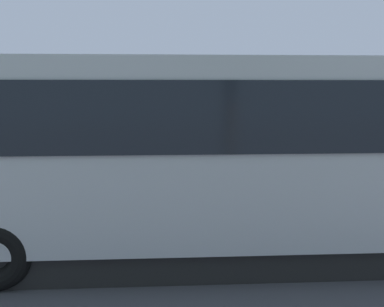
% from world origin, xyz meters
% --- Properties ---
extents(ground_plane, '(80.00, 80.00, 0.00)m').
position_xyz_m(ground_plane, '(0.00, 0.00, 0.00)').
color(ground_plane, '#424247').
extents(tour_bus, '(9.60, 3.13, 3.25)m').
position_xyz_m(tour_bus, '(1.31, 5.44, 1.64)').
color(tour_bus, '#B7BABF').
rests_on(tour_bus, ground_plane).
extents(spectator_far_left, '(0.58, 0.38, 1.82)m').
position_xyz_m(spectator_far_left, '(-0.32, 2.54, 1.09)').
color(spectator_far_left, '#473823').
rests_on(spectator_far_left, ground_plane).
extents(spectator_left, '(0.58, 0.34, 1.75)m').
position_xyz_m(spectator_left, '(0.64, 2.62, 1.05)').
color(spectator_left, black).
rests_on(spectator_left, ground_plane).
extents(spectator_centre, '(0.58, 0.35, 1.70)m').
position_xyz_m(spectator_centre, '(1.92, 2.50, 1.01)').
color(spectator_centre, black).
rests_on(spectator_centre, ground_plane).
extents(parked_motorcycle_silver, '(2.05, 0.58, 0.99)m').
position_xyz_m(parked_motorcycle_silver, '(1.31, 3.49, 0.48)').
color(parked_motorcycle_silver, black).
rests_on(parked_motorcycle_silver, ground_plane).
extents(stunt_motorcycle, '(1.95, 0.71, 1.78)m').
position_xyz_m(stunt_motorcycle, '(3.55, -2.52, 1.03)').
color(stunt_motorcycle, black).
rests_on(stunt_motorcycle, ground_plane).
extents(traffic_cone, '(0.34, 0.34, 0.63)m').
position_xyz_m(traffic_cone, '(2.04, -1.40, 0.30)').
color(traffic_cone, orange).
rests_on(traffic_cone, ground_plane).
extents(bay_line_a, '(0.11, 4.43, 0.01)m').
position_xyz_m(bay_line_a, '(-3.36, -1.71, 0.00)').
color(bay_line_a, white).
rests_on(bay_line_a, ground_plane).
extents(bay_line_b, '(0.11, 3.99, 0.01)m').
position_xyz_m(bay_line_b, '(-0.83, -1.71, 0.00)').
color(bay_line_b, white).
rests_on(bay_line_b, ground_plane).
extents(bay_line_c, '(0.11, 4.89, 0.01)m').
position_xyz_m(bay_line_c, '(1.70, -1.71, 0.00)').
color(bay_line_c, white).
rests_on(bay_line_c, ground_plane).
extents(bay_line_d, '(0.11, 4.92, 0.01)m').
position_xyz_m(bay_line_d, '(4.24, -1.71, 0.00)').
color(bay_line_d, white).
rests_on(bay_line_d, ground_plane).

